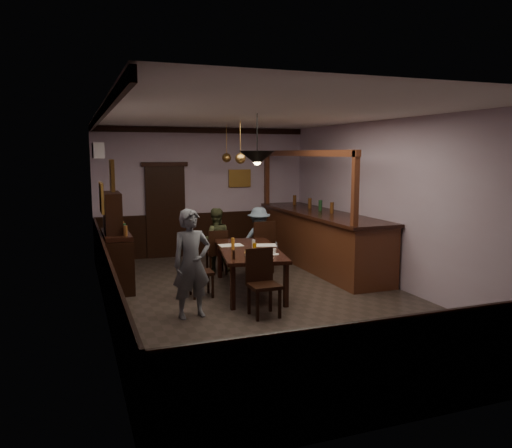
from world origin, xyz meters
name	(u,v)px	position (x,y,z in m)	size (l,w,h in m)	color
room	(264,210)	(0.00, 0.00, 1.50)	(5.01, 8.01, 3.01)	#2D2621
dining_table	(249,252)	(-0.05, 0.59, 0.69)	(1.38, 2.34, 0.75)	black
chair_far_left	(217,250)	(-0.25, 1.92, 0.49)	(0.41, 0.41, 0.90)	black
chair_far_right	(262,244)	(0.64, 1.75, 0.58)	(0.47, 0.47, 1.06)	black
chair_near	(262,279)	(-0.30, -0.71, 0.55)	(0.44, 0.44, 1.00)	black
chair_side	(197,268)	(-0.99, 0.55, 0.49)	(0.39, 0.39, 0.89)	black
person_standing	(192,264)	(-1.31, -0.45, 0.80)	(0.58, 0.38, 1.60)	#555861
person_seated_left	(215,240)	(-0.21, 2.20, 0.65)	(0.63, 0.49, 1.30)	#3F4429
person_seated_right	(259,239)	(0.67, 2.03, 0.65)	(0.84, 0.48, 1.30)	slate
newspaper_left	(231,245)	(-0.25, 1.01, 0.75)	(0.42, 0.30, 0.01)	silver
newspaper_right	(265,245)	(0.32, 0.80, 0.75)	(0.42, 0.30, 0.01)	silver
napkin	(250,252)	(-0.11, 0.35, 0.75)	(0.15, 0.15, 0.00)	#F9EB5C
saucer	(274,254)	(0.17, -0.03, 0.76)	(0.15, 0.15, 0.01)	white
coffee_cup	(274,251)	(0.19, 0.03, 0.80)	(0.08, 0.08, 0.07)	white
pastry_plate	(252,255)	(-0.21, 0.01, 0.76)	(0.22, 0.22, 0.01)	white
pastry_ring_a	(248,253)	(-0.24, 0.09, 0.79)	(0.13, 0.13, 0.04)	#C68C47
pastry_ring_b	(254,253)	(-0.15, 0.07, 0.79)	(0.13, 0.13, 0.04)	#C68C47
soda_can	(255,246)	(0.01, 0.48, 0.81)	(0.07, 0.07, 0.12)	gold
beer_glass	(233,244)	(-0.33, 0.65, 0.85)	(0.06, 0.06, 0.20)	#BF721E
water_glass	(254,244)	(0.04, 0.61, 0.82)	(0.06, 0.06, 0.15)	silver
pepper_mill	(234,255)	(-0.56, -0.13, 0.82)	(0.04, 0.04, 0.14)	black
sideboard	(116,250)	(-2.21, 1.57, 0.69)	(0.47, 1.30, 1.72)	black
bar_counter	(320,238)	(1.99, 1.87, 0.62)	(1.02, 4.39, 2.46)	#442012
door_back	(166,212)	(-0.90, 3.95, 1.05)	(0.90, 0.06, 2.10)	black
ac_unit	(98,151)	(-2.38, 2.90, 2.45)	(0.20, 0.85, 0.30)	white
picture_left_small	(112,175)	(-2.46, -1.60, 2.15)	(0.04, 0.28, 0.36)	olive
picture_left_large	(101,198)	(-2.46, 0.80, 1.70)	(0.04, 0.62, 0.48)	olive
picture_back	(240,178)	(0.90, 3.96, 1.80)	(0.55, 0.04, 0.42)	olive
pendant_iron	(257,158)	(-0.19, -0.20, 2.32)	(0.56, 0.56, 0.78)	black
pendant_brass_mid	(240,159)	(0.10, 1.50, 2.30)	(0.20, 0.20, 0.81)	#BF8C3F
pendant_brass_far	(227,158)	(0.30, 3.05, 2.30)	(0.20, 0.20, 0.81)	#BF8C3F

